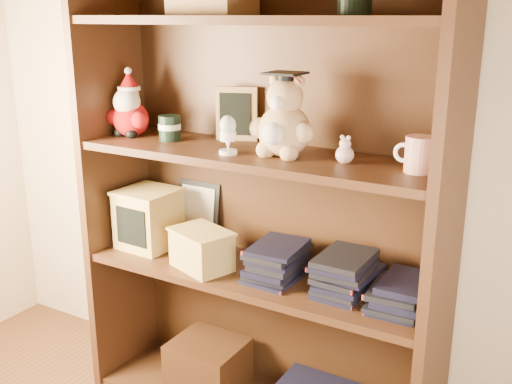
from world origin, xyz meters
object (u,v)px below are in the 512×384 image
bookcase (263,200)px  teacher_mug (419,154)px  treats_box (148,218)px  grad_teddy_bear (283,124)px

bookcase → teacher_mug: bearing=-5.8°
bookcase → treats_box: 0.46m
teacher_mug → bookcase: bearing=174.2°
bookcase → grad_teddy_bear: bookcase is taller
grad_teddy_bear → teacher_mug: grad_teddy_bear is taller
grad_teddy_bear → treats_box: bearing=179.3°
grad_teddy_bear → teacher_mug: 0.40m
teacher_mug → treats_box: size_ratio=0.52×
grad_teddy_bear → teacher_mug: (0.40, 0.01, -0.05)m
bookcase → teacher_mug: bookcase is taller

